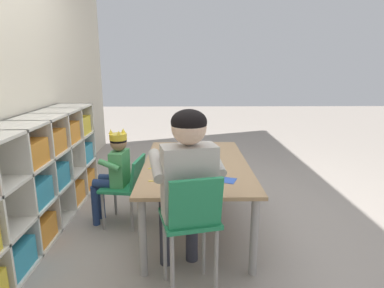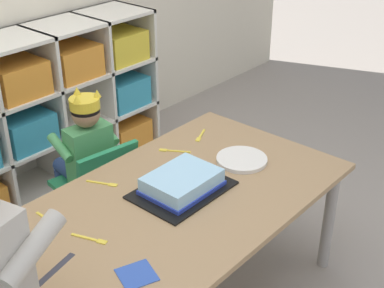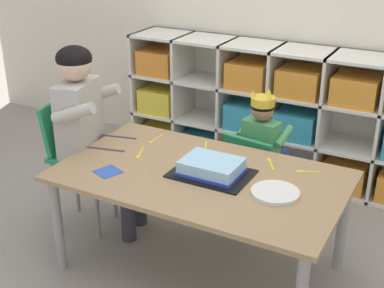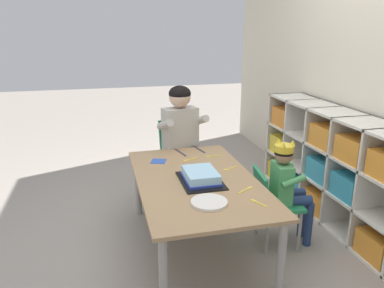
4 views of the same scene
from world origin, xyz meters
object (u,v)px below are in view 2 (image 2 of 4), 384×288
at_px(paper_plate_stack, 242,160).
at_px(fork_beside_plate_stack, 104,183).
at_px(child_with_crown, 85,148).
at_px(fork_near_cake_tray, 173,151).
at_px(fork_by_napkin, 49,221).
at_px(birthday_cake_on_tray, 182,184).
at_px(classroom_chair_blue, 99,184).
at_px(fork_scattered_mid_table, 200,136).
at_px(fork_near_child_seat, 91,239).
at_px(activity_table, 177,210).

bearing_deg(paper_plate_stack, fork_beside_plate_stack, 148.55).
relative_size(child_with_crown, paper_plate_stack, 3.65).
bearing_deg(fork_beside_plate_stack, fork_near_cake_tray, -119.14).
bearing_deg(fork_by_napkin, paper_plate_stack, -108.11).
bearing_deg(paper_plate_stack, child_with_crown, 114.65).
xyz_separation_m(child_with_crown, fork_by_napkin, (-0.50, -0.42, 0.05)).
distance_m(child_with_crown, fork_near_cake_tray, 0.45).
distance_m(birthday_cake_on_tray, paper_plate_stack, 0.35).
distance_m(birthday_cake_on_tray, fork_by_napkin, 0.53).
bearing_deg(fork_beside_plate_stack, classroom_chair_blue, -59.80).
xyz_separation_m(paper_plate_stack, fork_beside_plate_stack, (-0.52, 0.32, -0.01)).
xyz_separation_m(child_with_crown, birthday_cake_on_tray, (-0.03, -0.65, 0.09)).
xyz_separation_m(birthday_cake_on_tray, fork_scattered_mid_table, (0.41, 0.25, -0.03)).
distance_m(child_with_crown, fork_near_child_seat, 0.78).
relative_size(paper_plate_stack, fork_near_cake_tray, 1.70).
bearing_deg(fork_beside_plate_stack, fork_near_child_seat, 106.70).
bearing_deg(fork_scattered_mid_table, classroom_chair_blue, 118.16).
xyz_separation_m(activity_table, fork_beside_plate_stack, (-0.12, 0.29, 0.06)).
height_order(birthday_cake_on_tray, fork_near_cake_tray, birthday_cake_on_tray).
relative_size(child_with_crown, fork_scattered_mid_table, 6.80).
relative_size(classroom_chair_blue, fork_near_cake_tray, 4.42).
bearing_deg(birthday_cake_on_tray, activity_table, -159.19).
bearing_deg(fork_by_napkin, birthday_cake_on_tray, -115.87).
distance_m(paper_plate_stack, fork_scattered_mid_table, 0.30).
distance_m(activity_table, child_with_crown, 0.67).
relative_size(fork_by_napkin, fork_near_cake_tray, 1.03).
xyz_separation_m(fork_scattered_mid_table, fork_beside_plate_stack, (-0.58, 0.03, 0.00)).
height_order(fork_near_child_seat, fork_by_napkin, same).
xyz_separation_m(birthday_cake_on_tray, paper_plate_stack, (0.35, -0.04, -0.02)).
relative_size(fork_scattered_mid_table, fork_near_cake_tray, 0.91).
xyz_separation_m(paper_plate_stack, fork_near_cake_tray, (-0.13, 0.29, -0.01)).
distance_m(fork_near_child_seat, fork_scattered_mid_table, 0.88).
relative_size(activity_table, fork_near_child_seat, 10.34).
bearing_deg(activity_table, fork_by_napkin, 149.03).
relative_size(birthday_cake_on_tray, fork_scattered_mid_table, 3.23).
distance_m(activity_table, fork_by_napkin, 0.50).
bearing_deg(fork_scattered_mid_table, activity_table, -174.02).
height_order(birthday_cake_on_tray, paper_plate_stack, birthday_cake_on_tray).
bearing_deg(birthday_cake_on_tray, fork_near_child_seat, 175.79).
relative_size(activity_table, fork_by_napkin, 10.42).
height_order(activity_table, fork_beside_plate_stack, fork_beside_plate_stack).
bearing_deg(paper_plate_stack, fork_scattered_mid_table, 77.96).
bearing_deg(fork_near_child_seat, classroom_chair_blue, -61.88).
distance_m(activity_table, fork_near_cake_tray, 0.38).
height_order(activity_table, fork_by_napkin, fork_by_napkin).
distance_m(child_with_crown, birthday_cake_on_tray, 0.66).
xyz_separation_m(fork_scattered_mid_table, fork_near_cake_tray, (-0.19, 0.00, 0.00)).
bearing_deg(child_with_crown, activity_table, 91.31).
xyz_separation_m(activity_table, fork_near_cake_tray, (0.27, 0.27, 0.06)).
height_order(paper_plate_stack, fork_by_napkin, paper_plate_stack).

